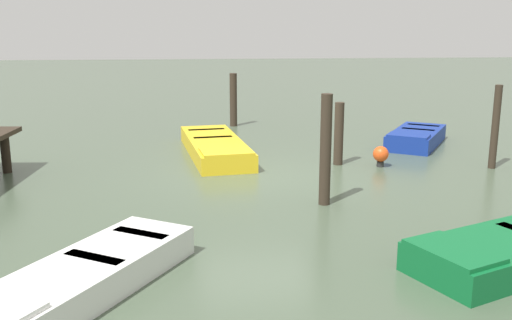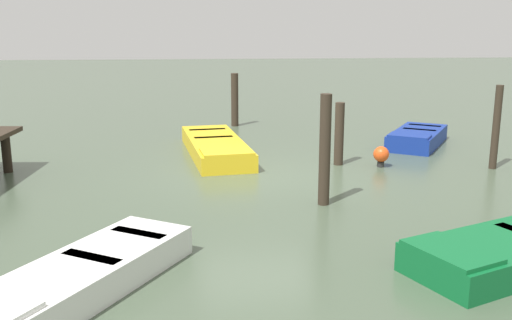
# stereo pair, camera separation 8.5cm
# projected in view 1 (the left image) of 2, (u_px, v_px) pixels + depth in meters

# --- Properties ---
(ground_plane) EXTENTS (80.00, 80.00, 0.00)m
(ground_plane) POSITION_uv_depth(u_px,v_px,m) (256.00, 176.00, 12.78)
(ground_plane) COLOR #475642
(rowboat_blue) EXTENTS (2.83, 2.34, 0.46)m
(rowboat_blue) POSITION_uv_depth(u_px,v_px,m) (416.00, 137.00, 15.88)
(rowboat_blue) COLOR navy
(rowboat_blue) RESTS_ON ground_plane
(rowboat_white) EXTENTS (3.56, 2.73, 0.46)m
(rowboat_white) POSITION_uv_depth(u_px,v_px,m) (79.00, 280.00, 7.15)
(rowboat_white) COLOR silver
(rowboat_white) RESTS_ON ground_plane
(rowboat_yellow) EXTENTS (4.19, 1.81, 0.46)m
(rowboat_yellow) POSITION_uv_depth(u_px,v_px,m) (215.00, 147.00, 14.67)
(rowboat_yellow) COLOR gold
(rowboat_yellow) RESTS_ON ground_plane
(mooring_piling_far_right) EXTENTS (0.21, 0.21, 2.03)m
(mooring_piling_far_right) POSITION_uv_depth(u_px,v_px,m) (326.00, 150.00, 10.57)
(mooring_piling_far_right) COLOR #33281E
(mooring_piling_far_right) RESTS_ON ground_plane
(mooring_piling_mid_right) EXTENTS (0.17, 0.17, 1.90)m
(mooring_piling_mid_right) POSITION_uv_depth(u_px,v_px,m) (495.00, 127.00, 13.22)
(mooring_piling_mid_right) COLOR #33281E
(mooring_piling_mid_right) RESTS_ON ground_plane
(mooring_piling_near_right) EXTENTS (0.23, 0.23, 1.67)m
(mooring_piling_near_right) POSITION_uv_depth(u_px,v_px,m) (233.00, 100.00, 18.62)
(mooring_piling_near_right) COLOR #33281E
(mooring_piling_near_right) RESTS_ON ground_plane
(mooring_piling_far_left) EXTENTS (0.22, 0.22, 1.46)m
(mooring_piling_far_left) POSITION_uv_depth(u_px,v_px,m) (339.00, 134.00, 13.61)
(mooring_piling_far_left) COLOR #33281E
(mooring_piling_far_left) RESTS_ON ground_plane
(marker_buoy) EXTENTS (0.36, 0.36, 0.48)m
(marker_buoy) POSITION_uv_depth(u_px,v_px,m) (381.00, 155.00, 13.51)
(marker_buoy) COLOR #262626
(marker_buoy) RESTS_ON ground_plane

